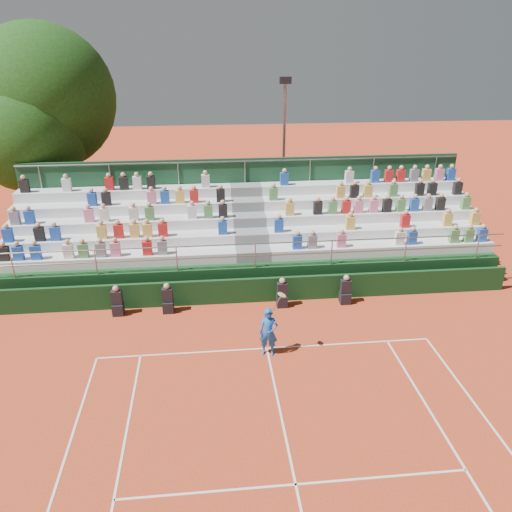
{
  "coord_description": "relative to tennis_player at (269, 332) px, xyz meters",
  "views": [
    {
      "loc": [
        -1.76,
        -13.71,
        9.49
      ],
      "look_at": [
        0.0,
        3.5,
        1.8
      ],
      "focal_mm": 35.0,
      "sensor_mm": 36.0,
      "label": 1
    }
  ],
  "objects": [
    {
      "name": "tree_west",
      "position": [
        -10.09,
        11.44,
        4.36
      ],
      "size": [
        5.5,
        5.5,
        7.95
      ],
      "color": "#392714",
      "rests_on": "ground"
    },
    {
      "name": "line_officials",
      "position": [
        -1.09,
        3.05,
        -0.35
      ],
      "size": [
        8.97,
        0.4,
        1.19
      ],
      "color": "black",
      "rests_on": "ground"
    },
    {
      "name": "tennis_player",
      "position": [
        0.0,
        0.0,
        0.0
      ],
      "size": [
        0.87,
        0.51,
        2.22
      ],
      "color": "blue",
      "rests_on": "ground"
    },
    {
      "name": "floodlight_mast",
      "position": [
        2.41,
        12.92,
        3.62
      ],
      "size": [
        0.6,
        0.25,
        7.57
      ],
      "color": "gray",
      "rests_on": "ground"
    },
    {
      "name": "tree_east",
      "position": [
        -9.55,
        12.86,
        5.84
      ],
      "size": [
        6.99,
        6.99,
        10.17
      ],
      "color": "#392714",
      "rests_on": "ground"
    },
    {
      "name": "grandstand",
      "position": [
        -0.01,
        6.74,
        0.25
      ],
      "size": [
        20.0,
        5.2,
        4.4
      ],
      "color": "black",
      "rests_on": "ground"
    },
    {
      "name": "courtside_wall",
      "position": [
        -0.01,
        3.5,
        -0.33
      ],
      "size": [
        20.0,
        0.15,
        1.0
      ],
      "primitive_type": "cube",
      "color": "black",
      "rests_on": "ground"
    },
    {
      "name": "ground",
      "position": [
        -0.01,
        0.3,
        -0.83
      ],
      "size": [
        90.0,
        90.0,
        0.0
      ],
      "primitive_type": "plane",
      "color": "#C54120",
      "rests_on": "ground"
    }
  ]
}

